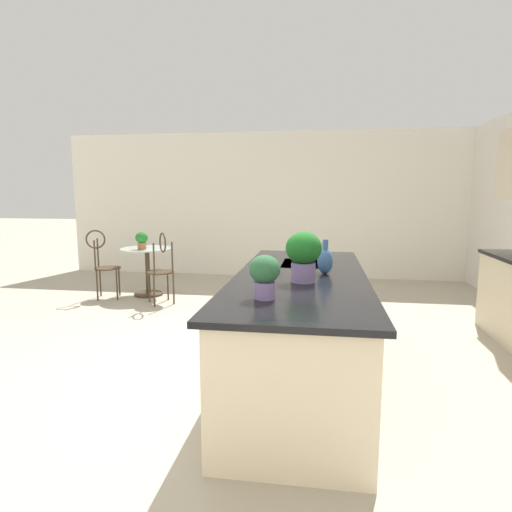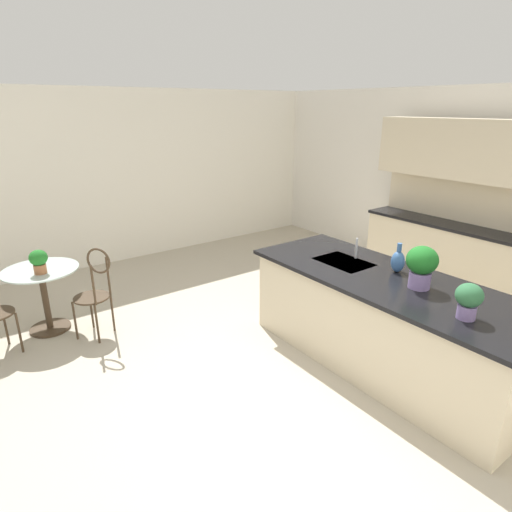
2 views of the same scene
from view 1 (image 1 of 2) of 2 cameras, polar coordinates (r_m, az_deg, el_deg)
name	(u,v)px [view 1 (image 1 of 2)]	position (r m, az deg, el deg)	size (l,w,h in m)	color
ground_plane	(212,360)	(4.21, -5.96, -13.72)	(40.00, 40.00, 0.00)	#B2A893
wall_left_window	(267,205)	(8.09, 1.52, 6.83)	(0.12, 7.80, 2.70)	silver
kitchen_island	(300,327)	(3.65, 5.93, -9.49)	(2.80, 1.06, 0.92)	beige
bistro_table	(148,267)	(6.79, -14.36, -1.42)	(0.80, 0.80, 0.74)	#3D2D1E
chair_near_window	(103,261)	(6.77, -19.83, -0.62)	(0.49, 0.52, 1.04)	#3D2D1E
chair_by_island	(162,265)	(6.16, -12.56, -1.17)	(0.53, 0.53, 1.04)	#3D2D1E
sink_faucet	(323,252)	(4.05, 8.96, 0.49)	(0.02, 0.02, 0.22)	#B2B5BA
potted_plant_on_table	(142,239)	(6.61, -15.10, 2.16)	(0.19, 0.19, 0.26)	#9E603D
potted_plant_counter_near	(304,253)	(3.20, 6.41, 0.36)	(0.27, 0.27, 0.38)	#7A669E
potted_plant_counter_far	(265,274)	(2.69, 1.17, -2.41)	(0.20, 0.20, 0.28)	#7A669E
vase_on_counter	(325,261)	(3.56, 9.26, -0.63)	(0.13, 0.13, 0.29)	#386099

